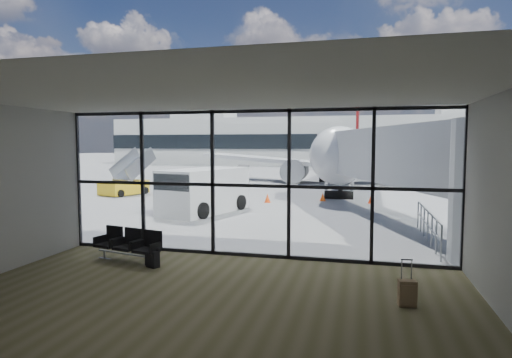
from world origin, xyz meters
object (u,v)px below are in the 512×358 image
at_px(suitcase, 407,293).
at_px(belt_loader, 237,178).
at_px(airliner, 351,152).
at_px(mobile_stairs, 125,186).
at_px(backpack, 152,259).
at_px(seating_row, 130,243).
at_px(service_van, 203,190).

xyz_separation_m(suitcase, belt_loader, (-11.68, 26.60, 0.24)).
height_order(airliner, mobile_stairs, airliner).
xyz_separation_m(backpack, airliner, (4.65, 30.24, 2.49)).
distance_m(backpack, suitcase, 6.77).
relative_size(seating_row, airliner, 0.06).
distance_m(seating_row, service_van, 9.24).
distance_m(suitcase, service_van, 14.05).
distance_m(backpack, mobile_stairs, 18.83).
height_order(seating_row, belt_loader, belt_loader).
xyz_separation_m(seating_row, airliner, (5.60, 29.81, 2.20)).
bearing_deg(backpack, seating_row, 178.89).
distance_m(seating_row, backpack, 1.09).
height_order(belt_loader, mobile_stairs, mobile_stairs).
bearing_deg(suitcase, airliner, 85.19).
xyz_separation_m(seating_row, service_van, (-1.22, 9.14, 0.60)).
bearing_deg(backpack, belt_loader, 124.52).
height_order(airliner, belt_loader, airliner).
height_order(backpack, belt_loader, belt_loader).
bearing_deg(backpack, airliner, 104.48).
bearing_deg(airliner, mobile_stairs, -134.61).
xyz_separation_m(service_van, mobile_stairs, (-8.13, 6.19, -0.52)).
bearing_deg(service_van, airliner, 87.63).
bearing_deg(seating_row, belt_loader, 112.01).
distance_m(seating_row, airliner, 30.41).
bearing_deg(service_van, backpack, -61.32).
height_order(service_van, mobile_stairs, mobile_stairs).
bearing_deg(seating_row, suitcase, -0.55).
bearing_deg(airliner, belt_loader, -151.49).
relative_size(seating_row, belt_loader, 0.62).
bearing_deg(mobile_stairs, backpack, -40.09).
xyz_separation_m(airliner, service_van, (-6.82, -20.67, -1.60)).
xyz_separation_m(airliner, mobile_stairs, (-14.95, -14.48, -2.12)).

